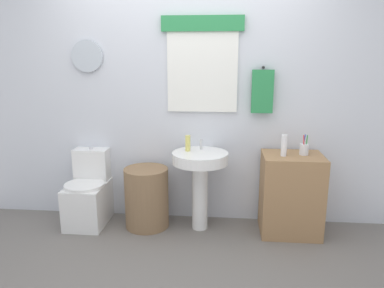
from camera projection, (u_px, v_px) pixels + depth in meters
name	position (u px, v px, depth m)	size (l,w,h in m)	color
ground_plane	(172.00, 278.00, 2.73)	(8.00, 8.00, 0.00)	slate
back_wall	(187.00, 90.00, 3.54)	(4.40, 0.18, 2.60)	silver
toilet	(89.00, 195.00, 3.60)	(0.38, 0.51, 0.74)	white
laundry_hamper	(147.00, 198.00, 3.52)	(0.42, 0.42, 0.59)	#846647
pedestal_sink	(200.00, 171.00, 3.41)	(0.52, 0.52, 0.76)	white
faucet	(201.00, 144.00, 3.47)	(0.03, 0.03, 0.10)	silver
wooden_cabinet	(291.00, 194.00, 3.38)	(0.54, 0.44, 0.76)	#9E754C
soap_bottle	(188.00, 143.00, 3.41)	(0.05, 0.05, 0.15)	#DBD166
lotion_bottle	(284.00, 146.00, 3.24)	(0.05, 0.05, 0.19)	white
toothbrush_cup	(304.00, 149.00, 3.29)	(0.08, 0.08, 0.19)	silver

